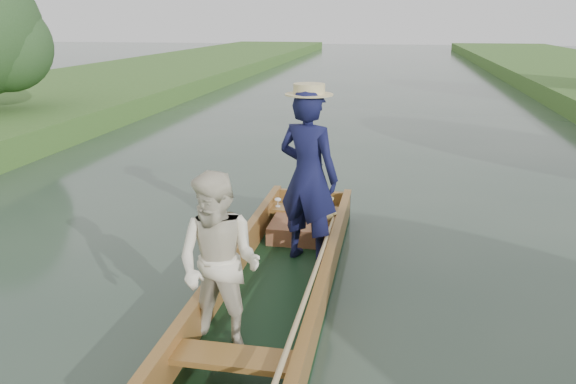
# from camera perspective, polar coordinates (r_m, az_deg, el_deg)

# --- Properties ---
(ground) EXTENTS (120.00, 120.00, 0.00)m
(ground) POSITION_cam_1_polar(r_m,az_deg,el_deg) (5.95, -1.09, -10.48)
(ground) COLOR #283D30
(ground) RESTS_ON ground
(trees_far) EXTENTS (22.05, 13.98, 4.59)m
(trees_far) POSITION_cam_1_polar(r_m,az_deg,el_deg) (13.95, 26.06, 14.66)
(trees_far) COLOR #47331E
(trees_far) RESTS_ON ground
(punt) EXTENTS (1.27, 5.07, 2.08)m
(punt) POSITION_cam_1_polar(r_m,az_deg,el_deg) (5.71, -1.10, -4.65)
(punt) COLOR black
(punt) RESTS_ON ground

